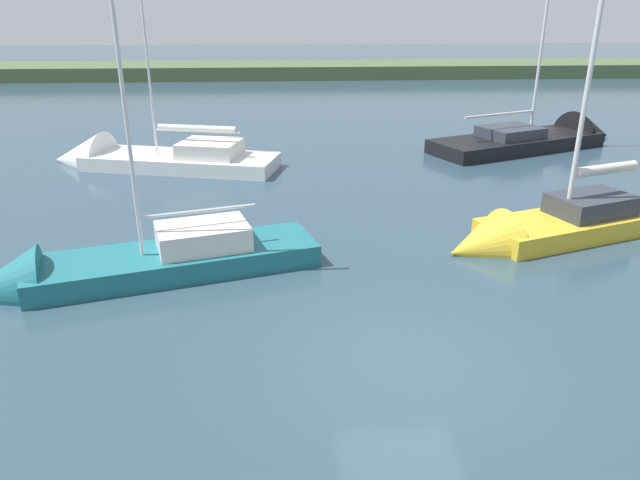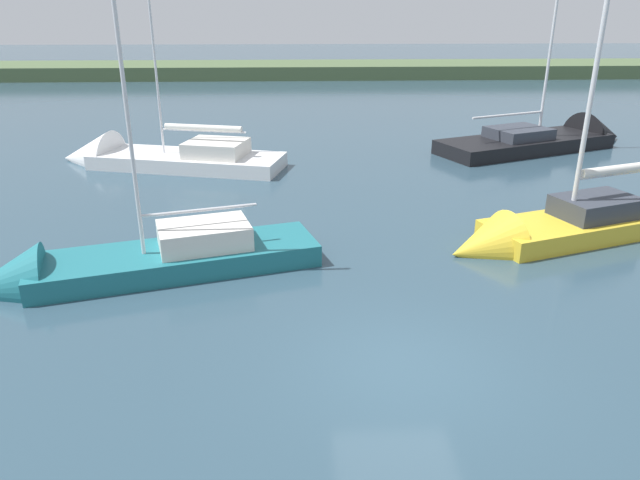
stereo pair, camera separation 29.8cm
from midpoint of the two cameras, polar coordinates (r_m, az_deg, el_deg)
The scene contains 6 objects.
ground_plane at distance 11.33m, azimuth 8.85°, elevation -12.10°, with size 200.00×200.00×0.00m, color #2D4756.
far_shoreline at distance 58.51m, azimuth -0.44°, elevation 15.60°, with size 180.00×8.00×2.40m, color #4C603D.
sailboat_mid_channel at distance 15.29m, azimuth -17.66°, elevation -2.70°, with size 8.65×4.27×9.43m.
sailboat_far_right at distance 18.05m, azimuth 21.85°, elevation 0.48°, with size 7.68×4.31×7.55m.
sailboat_outer_mooring at distance 30.67m, azimuth 22.22°, elevation 8.73°, with size 10.63×6.54×10.74m.
sailboat_far_left at distance 25.94m, azimuth -15.97°, elevation 7.37°, with size 10.00×4.92×9.78m.
Camera 2 is at (1.96, 9.21, 6.26)m, focal length 33.03 mm.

